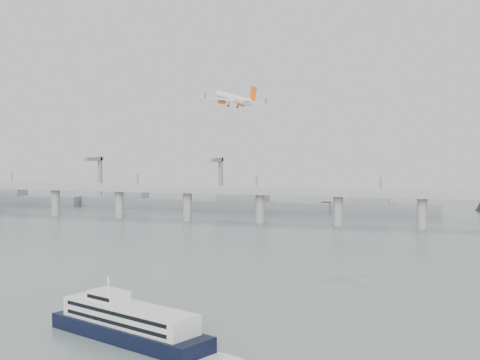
% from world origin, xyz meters
% --- Properties ---
extents(ground, '(900.00, 900.00, 0.00)m').
position_xyz_m(ground, '(0.00, 0.00, 0.00)').
color(ground, slate).
rests_on(ground, ground).
extents(bridge, '(800.00, 22.00, 23.90)m').
position_xyz_m(bridge, '(-1.15, 200.00, 17.65)').
color(bridge, gray).
rests_on(bridge, ground).
extents(distant_fleet, '(453.00, 60.90, 40.00)m').
position_xyz_m(distant_fleet, '(-155.36, 265.08, 6.22)').
color(distant_fleet, gray).
rests_on(distant_fleet, ground).
extents(ferry, '(78.48, 38.48, 15.59)m').
position_xyz_m(ferry, '(0.49, -47.07, 4.23)').
color(ferry, black).
rests_on(ferry, ground).
extents(airliner, '(28.65, 27.03, 9.77)m').
position_xyz_m(airliner, '(-7.62, 71.39, 70.43)').
color(airliner, white).
rests_on(airliner, ground).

